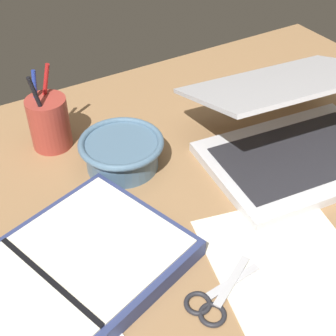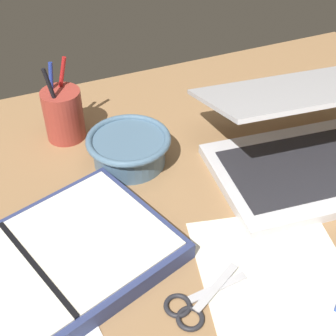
% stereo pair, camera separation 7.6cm
% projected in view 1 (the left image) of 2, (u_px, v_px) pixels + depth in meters
% --- Properties ---
extents(desk_top, '(1.40, 1.00, 0.02)m').
position_uv_depth(desk_top, '(190.00, 220.00, 0.78)').
color(desk_top, '#936D47').
rests_on(desk_top, ground).
extents(laptop, '(0.38, 0.35, 0.17)m').
position_uv_depth(laptop, '(295.00, 132.00, 0.87)').
color(laptop, silver).
rests_on(laptop, desk_top).
extents(bowl, '(0.16, 0.16, 0.06)m').
position_uv_depth(bowl, '(122.00, 152.00, 0.85)').
color(bowl, slate).
rests_on(bowl, desk_top).
extents(pen_cup, '(0.08, 0.08, 0.16)m').
position_uv_depth(pen_cup, '(49.00, 122.00, 0.89)').
color(pen_cup, '#9E382D').
rests_on(pen_cup, desk_top).
extents(planner, '(0.45, 0.35, 0.03)m').
position_uv_depth(planner, '(51.00, 287.00, 0.65)').
color(planner, navy).
rests_on(planner, desk_top).
extents(scissors, '(0.13, 0.08, 0.01)m').
position_uv_depth(scissors, '(212.00, 302.00, 0.64)').
color(scissors, '#B7B7BC').
rests_on(scissors, desk_top).
extents(paper_sheet_front, '(0.28, 0.33, 0.00)m').
position_uv_depth(paper_sheet_front, '(293.00, 273.00, 0.68)').
color(paper_sheet_front, silver).
rests_on(paper_sheet_front, desk_top).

